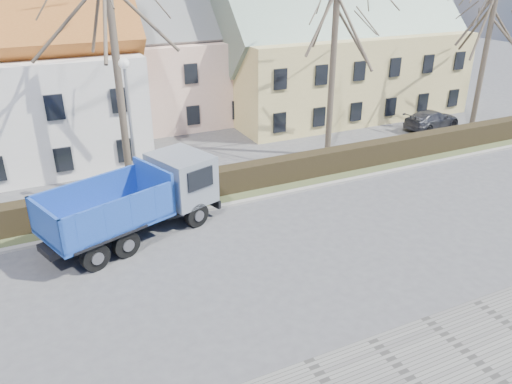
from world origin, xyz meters
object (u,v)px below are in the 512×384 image
dump_truck (127,205)px  parked_car_b (432,119)px  streetlight (131,133)px  cart_frame (122,223)px

dump_truck → parked_car_b: bearing=-4.0°
streetlight → dump_truck: bearing=-108.6°
dump_truck → streetlight: (1.17, 3.46, 1.95)m
dump_truck → parked_car_b: size_ratio=1.75×
dump_truck → cart_frame: 1.52m
cart_frame → parked_car_b: bearing=13.5°
dump_truck → streetlight: bearing=51.7°
cart_frame → dump_truck: bearing=-78.0°
streetlight → cart_frame: size_ratio=9.97×
streetlight → parked_car_b: streetlight is taller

